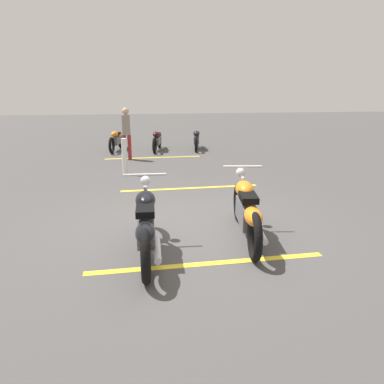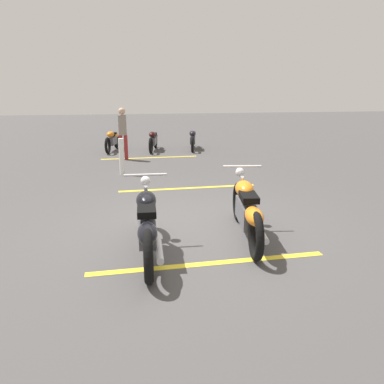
{
  "view_description": "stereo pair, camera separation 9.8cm",
  "coord_description": "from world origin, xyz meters",
  "px_view_note": "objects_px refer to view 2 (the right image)",
  "views": [
    {
      "loc": [
        -5.72,
        0.89,
        2.21
      ],
      "look_at": [
        -0.16,
        0.0,
        0.65
      ],
      "focal_mm": 34.57,
      "sensor_mm": 36.0,
      "label": 1
    },
    {
      "loc": [
        -5.71,
        0.99,
        2.21
      ],
      "look_at": [
        -0.16,
        0.0,
        0.65
      ],
      "focal_mm": 34.57,
      "sensor_mm": 36.0,
      "label": 2
    }
  ],
  "objects_px": {
    "motorcycle_bright_foreground": "(247,210)",
    "bystander_near_row": "(123,131)",
    "bollard_post": "(122,157)",
    "motorcycle_row_far_left": "(193,139)",
    "motorcycle_row_left": "(153,140)",
    "motorcycle_row_center": "(112,140)",
    "motorcycle_dark_foreground": "(147,224)"
  },
  "relations": [
    {
      "from": "motorcycle_row_far_left",
      "to": "bollard_post",
      "type": "height_order",
      "value": "bollard_post"
    },
    {
      "from": "motorcycle_row_far_left",
      "to": "bystander_near_row",
      "type": "distance_m",
      "value": 3.18
    },
    {
      "from": "motorcycle_bright_foreground",
      "to": "bollard_post",
      "type": "bearing_deg",
      "value": 29.56
    },
    {
      "from": "motorcycle_row_center",
      "to": "bystander_near_row",
      "type": "relative_size",
      "value": 1.18
    },
    {
      "from": "motorcycle_bright_foreground",
      "to": "motorcycle_dark_foreground",
      "type": "distance_m",
      "value": 1.56
    },
    {
      "from": "motorcycle_row_center",
      "to": "motorcycle_bright_foreground",
      "type": "bearing_deg",
      "value": 25.48
    },
    {
      "from": "bystander_near_row",
      "to": "bollard_post",
      "type": "relative_size",
      "value": 1.71
    },
    {
      "from": "motorcycle_row_center",
      "to": "bystander_near_row",
      "type": "bearing_deg",
      "value": 23.41
    },
    {
      "from": "bystander_near_row",
      "to": "bollard_post",
      "type": "xyz_separation_m",
      "value": [
        -2.24,
        0.05,
        -0.44
      ]
    },
    {
      "from": "bystander_near_row",
      "to": "motorcycle_row_center",
      "type": "bearing_deg",
      "value": -161.24
    },
    {
      "from": "motorcycle_row_left",
      "to": "motorcycle_row_center",
      "type": "bearing_deg",
      "value": -87.55
    },
    {
      "from": "motorcycle_dark_foreground",
      "to": "bystander_near_row",
      "type": "xyz_separation_m",
      "value": [
        7.46,
        0.32,
        0.46
      ]
    },
    {
      "from": "motorcycle_dark_foreground",
      "to": "motorcycle_row_left",
      "type": "relative_size",
      "value": 1.16
    },
    {
      "from": "motorcycle_row_left",
      "to": "bollard_post",
      "type": "bearing_deg",
      "value": -4.72
    },
    {
      "from": "motorcycle_row_far_left",
      "to": "bystander_near_row",
      "type": "height_order",
      "value": "bystander_near_row"
    },
    {
      "from": "motorcycle_row_left",
      "to": "bystander_near_row",
      "type": "distance_m",
      "value": 2.09
    },
    {
      "from": "motorcycle_bright_foreground",
      "to": "motorcycle_row_far_left",
      "type": "height_order",
      "value": "motorcycle_bright_foreground"
    },
    {
      "from": "motorcycle_bright_foreground",
      "to": "bollard_post",
      "type": "xyz_separation_m",
      "value": [
        4.87,
        1.88,
        0.02
      ]
    },
    {
      "from": "motorcycle_row_left",
      "to": "motorcycle_row_center",
      "type": "distance_m",
      "value": 1.52
    },
    {
      "from": "motorcycle_bright_foreground",
      "to": "bystander_near_row",
      "type": "xyz_separation_m",
      "value": [
        7.11,
        1.84,
        0.46
      ]
    },
    {
      "from": "motorcycle_row_center",
      "to": "bollard_post",
      "type": "relative_size",
      "value": 2.02
    },
    {
      "from": "motorcycle_dark_foreground",
      "to": "bystander_near_row",
      "type": "distance_m",
      "value": 7.48
    },
    {
      "from": "motorcycle_row_far_left",
      "to": "motorcycle_dark_foreground",
      "type": "bearing_deg",
      "value": -3.15
    },
    {
      "from": "motorcycle_bright_foreground",
      "to": "motorcycle_row_center",
      "type": "relative_size",
      "value": 1.13
    },
    {
      "from": "motorcycle_bright_foreground",
      "to": "bollard_post",
      "type": "relative_size",
      "value": 2.29
    },
    {
      "from": "motorcycle_row_center",
      "to": "bollard_post",
      "type": "distance_m",
      "value": 4.19
    },
    {
      "from": "motorcycle_bright_foreground",
      "to": "bystander_near_row",
      "type": "distance_m",
      "value": 7.36
    },
    {
      "from": "bollard_post",
      "to": "motorcycle_bright_foreground",
      "type": "bearing_deg",
      "value": -158.84
    },
    {
      "from": "motorcycle_row_far_left",
      "to": "motorcycle_row_left",
      "type": "relative_size",
      "value": 1.01
    },
    {
      "from": "motorcycle_bright_foreground",
      "to": "motorcycle_dark_foreground",
      "type": "bearing_deg",
      "value": 111.46
    },
    {
      "from": "motorcycle_dark_foreground",
      "to": "motorcycle_row_left",
      "type": "height_order",
      "value": "motorcycle_dark_foreground"
    },
    {
      "from": "motorcycle_bright_foreground",
      "to": "bystander_near_row",
      "type": "bearing_deg",
      "value": 22.89
    }
  ]
}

